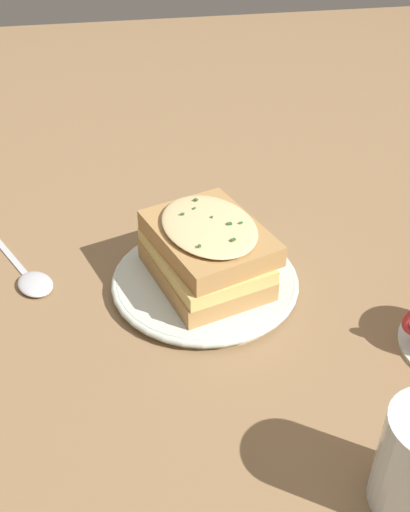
{
  "coord_description": "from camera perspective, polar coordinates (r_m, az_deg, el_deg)",
  "views": [
    {
      "loc": [
        0.56,
        -0.08,
        0.47
      ],
      "look_at": [
        -0.01,
        0.02,
        0.05
      ],
      "focal_mm": 42.0,
      "sensor_mm": 36.0,
      "label": 1
    }
  ],
  "objects": [
    {
      "name": "ground_plane",
      "position": [
        0.73,
        -1.65,
        -3.42
      ],
      "size": [
        2.4,
        2.4,
        0.0
      ],
      "primitive_type": "plane",
      "color": "olive"
    },
    {
      "name": "spoon",
      "position": [
        0.77,
        -16.14,
        -2.26
      ],
      "size": [
        0.15,
        0.09,
        0.01
      ],
      "rotation": [
        0.0,
        0.0,
        5.18
      ],
      "color": "silver",
      "rests_on": "ground_plane"
    },
    {
      "name": "sandwich",
      "position": [
        0.71,
        0.16,
        0.47
      ],
      "size": [
        0.18,
        0.16,
        0.08
      ],
      "rotation": [
        0.0,
        0.0,
        3.42
      ],
      "color": "#B2844C",
      "rests_on": "dinner_plate"
    },
    {
      "name": "dinner_plate",
      "position": [
        0.73,
        0.0,
        -2.43
      ],
      "size": [
        0.23,
        0.23,
        0.01
      ],
      "color": "silver",
      "rests_on": "ground_plane"
    }
  ]
}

